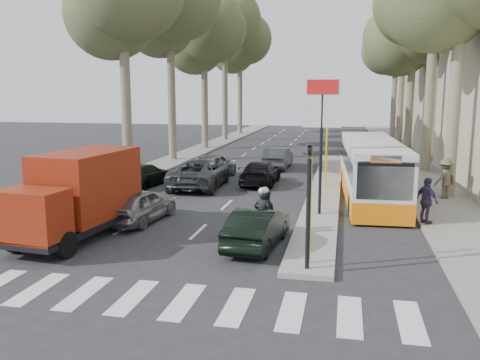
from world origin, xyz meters
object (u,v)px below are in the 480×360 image
object	(u,v)px
silver_hatchback	(140,205)
red_truck	(78,193)
dark_hatchback	(257,227)
city_bus	(371,168)
motorcycle	(264,215)

from	to	relation	value
silver_hatchback	red_truck	world-z (taller)	red_truck
dark_hatchback	city_bus	bearing A→B (deg)	-109.13
red_truck	motorcycle	xyz separation A→B (m)	(6.19, 1.26, -0.73)
silver_hatchback	motorcycle	bearing A→B (deg)	173.25
dark_hatchback	motorcycle	bearing A→B (deg)	-86.28
dark_hatchback	red_truck	world-z (taller)	red_truck
silver_hatchback	city_bus	size ratio (longest dim) A/B	0.37
silver_hatchback	city_bus	xyz separation A→B (m)	(8.87, 6.22, 0.80)
silver_hatchback	dark_hatchback	xyz separation A→B (m)	(4.98, -2.18, -0.03)
silver_hatchback	city_bus	bearing A→B (deg)	-138.66
dark_hatchback	red_truck	bearing A→B (deg)	7.92
dark_hatchback	city_bus	xyz separation A→B (m)	(3.89, 8.40, 0.83)
red_truck	motorcycle	size ratio (longest dim) A/B	2.67
red_truck	silver_hatchback	bearing A→B (deg)	70.12
city_bus	red_truck	bearing A→B (deg)	-142.24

